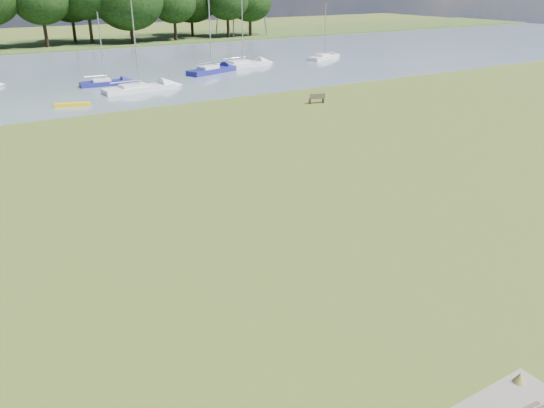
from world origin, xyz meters
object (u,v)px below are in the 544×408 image
kayak (72,105)px  sailboat_7 (211,69)px  riverbank_bench (317,98)px  sailboat_0 (105,81)px  sailboat_5 (138,87)px  sailboat_2 (324,56)px  sailboat_3 (242,63)px

kayak → sailboat_7: sailboat_7 is taller
riverbank_bench → kayak: size_ratio=0.51×
sailboat_0 → sailboat_5: (1.79, -4.40, 0.00)m
sailboat_2 → sailboat_3: (-11.76, -0.21, 0.05)m
sailboat_3 → kayak: bearing=-156.6°
sailboat_0 → sailboat_2: (28.52, 3.79, 0.00)m
kayak → sailboat_2: bearing=38.8°
sailboat_5 → sailboat_0: bearing=109.1°
kayak → sailboat_2: 35.16m
kayak → sailboat_5: (6.50, 3.29, 0.27)m
sailboat_2 → sailboat_7: size_ratio=0.90×
riverbank_bench → sailboat_7: bearing=109.4°
sailboat_0 → sailboat_2: 28.77m
riverbank_bench → sailboat_7: 18.00m
kayak → sailboat_3: sailboat_3 is taller
sailboat_0 → sailboat_5: sailboat_5 is taller
sailboat_5 → sailboat_7: (9.89, 5.66, 0.08)m
sailboat_3 → riverbank_bench: bearing=-105.9°
kayak → sailboat_7: 18.68m
kayak → sailboat_5: bearing=46.6°
riverbank_bench → kayak: riverbank_bench is taller
sailboat_0 → sailboat_3: sailboat_3 is taller
kayak → sailboat_0: sailboat_0 is taller
sailboat_2 → sailboat_3: 11.76m
riverbank_bench → sailboat_3: 20.72m
sailboat_3 → sailboat_7: 5.59m
sailboat_0 → sailboat_2: size_ratio=0.98×
sailboat_3 → sailboat_7: bearing=-159.7°
sailboat_0 → sailboat_3: size_ratio=0.79×
riverbank_bench → sailboat_2: sailboat_2 is taller
riverbank_bench → sailboat_7: (-0.91, 17.98, 0.13)m
riverbank_bench → sailboat_0: sailboat_0 is taller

